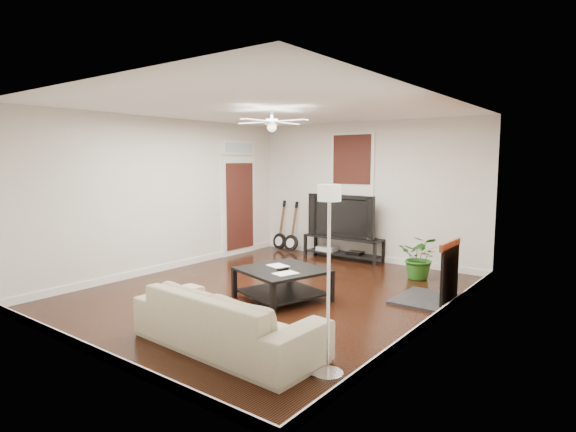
% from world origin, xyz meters
% --- Properties ---
extents(room, '(5.01, 6.01, 2.81)m').
position_xyz_m(room, '(0.00, 0.00, 1.40)').
color(room, black).
rests_on(room, ground).
extents(brick_accent, '(0.02, 2.20, 2.80)m').
position_xyz_m(brick_accent, '(2.49, 1.00, 1.40)').
color(brick_accent, '#A75D35').
rests_on(brick_accent, floor).
extents(fireplace, '(0.80, 1.10, 0.92)m').
position_xyz_m(fireplace, '(2.20, 1.00, 0.46)').
color(fireplace, black).
rests_on(fireplace, floor).
extents(window_back, '(1.00, 0.06, 1.30)m').
position_xyz_m(window_back, '(-0.30, 2.97, 1.95)').
color(window_back, black).
rests_on(window_back, wall_back).
extents(door_left, '(0.08, 1.00, 2.50)m').
position_xyz_m(door_left, '(-2.46, 1.90, 1.25)').
color(door_left, white).
rests_on(door_left, wall_left).
extents(tv_stand, '(1.69, 0.45, 0.47)m').
position_xyz_m(tv_stand, '(-0.37, 2.78, 0.24)').
color(tv_stand, black).
rests_on(tv_stand, floor).
extents(tv, '(1.51, 0.20, 0.87)m').
position_xyz_m(tv, '(-0.37, 2.80, 0.91)').
color(tv, black).
rests_on(tv, tv_stand).
extents(coffee_table, '(1.36, 1.36, 0.46)m').
position_xyz_m(coffee_table, '(0.35, -0.21, 0.23)').
color(coffee_table, black).
rests_on(coffee_table, floor).
extents(sofa, '(2.27, 0.96, 0.65)m').
position_xyz_m(sofa, '(0.98, -1.99, 0.33)').
color(sofa, tan).
rests_on(sofa, floor).
extents(floor_lamp, '(0.31, 0.31, 1.82)m').
position_xyz_m(floor_lamp, '(2.20, -1.89, 0.91)').
color(floor_lamp, white).
rests_on(floor_lamp, floor).
extents(potted_plant, '(0.78, 0.70, 0.77)m').
position_xyz_m(potted_plant, '(1.53, 2.15, 0.38)').
color(potted_plant, '#24611B').
rests_on(potted_plant, floor).
extents(guitar_left, '(0.37, 0.28, 1.14)m').
position_xyz_m(guitar_left, '(-2.02, 2.75, 0.57)').
color(guitar_left, black).
rests_on(guitar_left, floor).
extents(guitar_right, '(0.36, 0.26, 1.14)m').
position_xyz_m(guitar_right, '(-1.67, 2.72, 0.57)').
color(guitar_right, black).
rests_on(guitar_right, floor).
extents(ceiling_fan, '(1.24, 1.24, 0.32)m').
position_xyz_m(ceiling_fan, '(0.00, 0.00, 2.60)').
color(ceiling_fan, white).
rests_on(ceiling_fan, ceiling).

